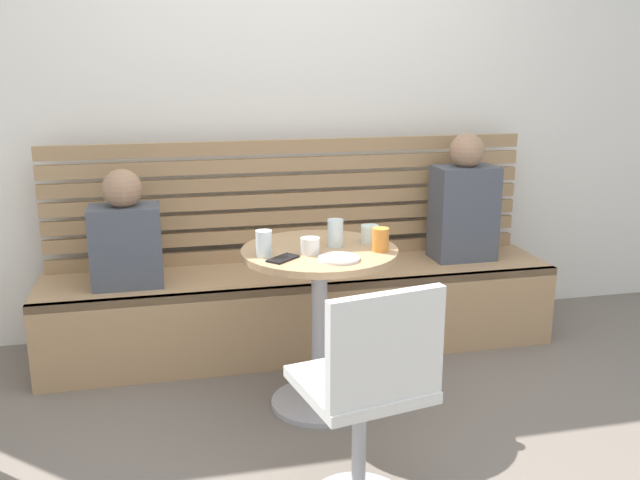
{
  "coord_description": "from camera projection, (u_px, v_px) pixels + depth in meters",
  "views": [
    {
      "loc": [
        -0.7,
        -2.27,
        1.55
      ],
      "look_at": [
        -0.03,
        0.66,
        0.75
      ],
      "focal_mm": 39.19,
      "sensor_mm": 36.0,
      "label": 1
    }
  ],
  "objects": [
    {
      "name": "ground",
      "position": [
        365.0,
        470.0,
        2.69
      ],
      "size": [
        8.0,
        8.0,
        0.0
      ],
      "primitive_type": "plane",
      "color": "#70665B"
    },
    {
      "name": "cup_water_clear",
      "position": [
        264.0,
        243.0,
        2.88
      ],
      "size": [
        0.07,
        0.07,
        0.11
      ],
      "primitive_type": "cylinder",
      "color": "white",
      "rests_on": "cafe_table"
    },
    {
      "name": "booth_bench",
      "position": [
        302.0,
        309.0,
        3.76
      ],
      "size": [
        2.7,
        0.52,
        0.44
      ],
      "color": "tan",
      "rests_on": "ground"
    },
    {
      "name": "booth_backrest",
      "position": [
        293.0,
        199.0,
        3.84
      ],
      "size": [
        2.65,
        0.04,
        0.67
      ],
      "color": "#A68157",
      "rests_on": "booth_bench"
    },
    {
      "name": "cup_tumbler_orange",
      "position": [
        380.0,
        240.0,
        2.96
      ],
      "size": [
        0.07,
        0.07,
        0.1
      ],
      "primitive_type": "cylinder",
      "color": "orange",
      "rests_on": "cafe_table"
    },
    {
      "name": "cup_glass_short",
      "position": [
        370.0,
        234.0,
        3.09
      ],
      "size": [
        0.08,
        0.08,
        0.08
      ],
      "primitive_type": "cylinder",
      "color": "silver",
      "rests_on": "cafe_table"
    },
    {
      "name": "person_adult",
      "position": [
        464.0,
        204.0,
        3.86
      ],
      "size": [
        0.34,
        0.22,
        0.7
      ],
      "color": "#4C515B",
      "rests_on": "booth_bench"
    },
    {
      "name": "white_chair",
      "position": [
        369.0,
        393.0,
        2.31
      ],
      "size": [
        0.47,
        0.47,
        0.85
      ],
      "color": "#ADADB2",
      "rests_on": "ground"
    },
    {
      "name": "cup_ceramic_white",
      "position": [
        310.0,
        246.0,
        2.92
      ],
      "size": [
        0.08,
        0.08,
        0.07
      ],
      "primitive_type": "cylinder",
      "color": "white",
      "rests_on": "cafe_table"
    },
    {
      "name": "plate_small",
      "position": [
        339.0,
        259.0,
        2.84
      ],
      "size": [
        0.17,
        0.17,
        0.01
      ],
      "primitive_type": "cylinder",
      "color": "white",
      "rests_on": "cafe_table"
    },
    {
      "name": "cup_glass_tall",
      "position": [
        335.0,
        233.0,
        3.03
      ],
      "size": [
        0.07,
        0.07,
        0.12
      ],
      "primitive_type": "cylinder",
      "color": "silver",
      "rests_on": "cafe_table"
    },
    {
      "name": "cafe_table",
      "position": [
        319.0,
        297.0,
        3.06
      ],
      "size": [
        0.68,
        0.68,
        0.74
      ],
      "color": "#ADADB2",
      "rests_on": "ground"
    },
    {
      "name": "back_wall",
      "position": [
        285.0,
        73.0,
        3.86
      ],
      "size": [
        5.2,
        0.1,
        2.9
      ],
      "primitive_type": "cube",
      "color": "white",
      "rests_on": "ground"
    },
    {
      "name": "person_child_left",
      "position": [
        126.0,
        236.0,
        3.41
      ],
      "size": [
        0.34,
        0.22,
        0.58
      ],
      "color": "#4C515B",
      "rests_on": "booth_bench"
    },
    {
      "name": "phone_on_table",
      "position": [
        283.0,
        259.0,
        2.85
      ],
      "size": [
        0.15,
        0.15,
        0.01
      ],
      "primitive_type": "cube",
      "rotation": [
        0.0,
        0.0,
        2.3
      ],
      "color": "black",
      "rests_on": "cafe_table"
    }
  ]
}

